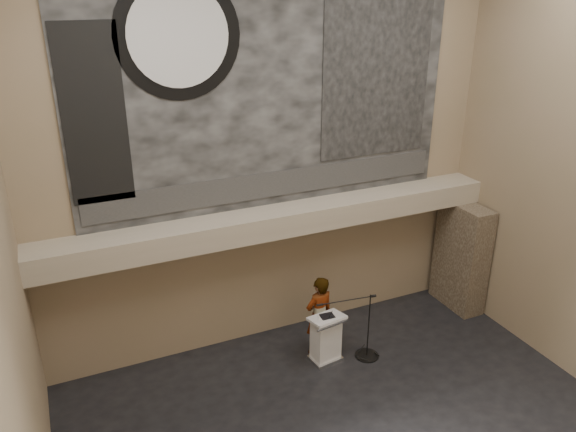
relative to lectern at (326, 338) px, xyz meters
name	(u,v)px	position (x,y,z in m)	size (l,w,h in m)	color
wall_back	(272,156)	(-0.56, 1.53, 3.70)	(10.00, 0.02, 8.50)	#7F6E51
wall_left	(2,301)	(-5.56, -2.47, 3.70)	(0.02, 8.00, 8.50)	#7F6E51
soffit	(280,220)	(-0.56, 1.13, 2.40)	(10.00, 0.80, 0.50)	gray
sprinkler_left	(208,247)	(-2.16, 1.08, 2.12)	(0.04, 0.04, 0.06)	#B2893D
sprinkler_right	(359,219)	(1.34, 1.08, 2.12)	(0.04, 0.04, 0.06)	#B2893D
banner	(272,85)	(-0.56, 1.50, 5.15)	(8.00, 0.05, 5.00)	black
banner_text_strip	(274,184)	(-0.56, 1.46, 3.10)	(7.76, 0.02, 0.55)	#2A2A2A
banner_clock_rim	(178,35)	(-2.36, 1.46, 6.15)	(2.30, 2.30, 0.02)	black
banner_clock_face	(179,36)	(-2.36, 1.44, 6.15)	(1.84, 1.84, 0.02)	silver
banner_building_print	(377,73)	(1.84, 1.46, 5.25)	(2.60, 0.02, 3.60)	black
banner_brick_print	(94,116)	(-3.96, 1.46, 4.85)	(1.10, 0.02, 3.20)	black
stone_pier	(461,256)	(4.09, 0.68, 0.80)	(0.60, 1.40, 2.70)	#403427
lectern	(326,338)	(0.00, 0.00, 0.00)	(0.78, 0.61, 1.14)	silver
binder	(327,316)	(0.00, -0.03, 0.56)	(0.28, 0.23, 0.04)	black
papers	(323,318)	(-0.10, -0.04, 0.55)	(0.19, 0.26, 0.01)	silver
speaker_person	(319,316)	(-0.01, 0.32, 0.38)	(0.68, 0.45, 1.86)	silver
mic_stand	(365,347)	(0.85, -0.25, -0.32)	(1.44, 0.52, 1.55)	black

